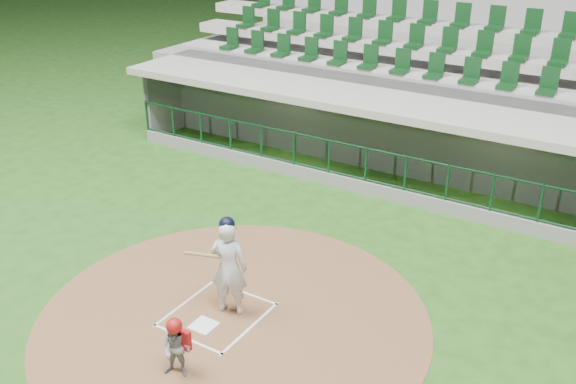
% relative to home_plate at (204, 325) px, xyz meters
% --- Properties ---
extents(ground, '(120.00, 120.00, 0.00)m').
position_rel_home_plate_xyz_m(ground, '(0.00, 0.70, -0.02)').
color(ground, '#204B15').
rests_on(ground, ground).
extents(dirt_circle, '(7.20, 7.20, 0.01)m').
position_rel_home_plate_xyz_m(dirt_circle, '(0.30, 0.50, -0.02)').
color(dirt_circle, brown).
rests_on(dirt_circle, ground).
extents(home_plate, '(0.43, 0.43, 0.02)m').
position_rel_home_plate_xyz_m(home_plate, '(0.00, 0.00, 0.00)').
color(home_plate, white).
rests_on(home_plate, dirt_circle).
extents(batter_box_chalk, '(1.55, 1.80, 0.01)m').
position_rel_home_plate_xyz_m(batter_box_chalk, '(0.00, 0.40, -0.00)').
color(batter_box_chalk, silver).
rests_on(batter_box_chalk, ground).
extents(dugout_structure, '(16.40, 3.70, 3.00)m').
position_rel_home_plate_xyz_m(dugout_structure, '(-0.05, 8.51, 0.94)').
color(dugout_structure, slate).
rests_on(dugout_structure, ground).
extents(seating_deck, '(17.00, 6.72, 5.15)m').
position_rel_home_plate_xyz_m(seating_deck, '(0.00, 11.61, 1.40)').
color(seating_deck, slate).
rests_on(seating_deck, ground).
extents(batter, '(0.93, 0.96, 1.96)m').
position_rel_home_plate_xyz_m(batter, '(0.14, 0.63, 0.96)').
color(batter, silver).
rests_on(batter, dirt_circle).
extents(catcher, '(0.58, 0.51, 1.09)m').
position_rel_home_plate_xyz_m(catcher, '(0.46, -1.21, 0.54)').
color(catcher, gray).
rests_on(catcher, dirt_circle).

